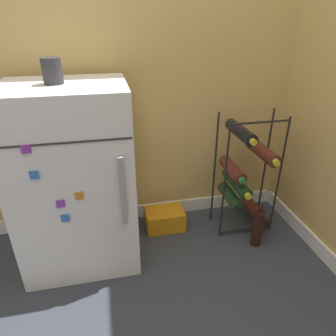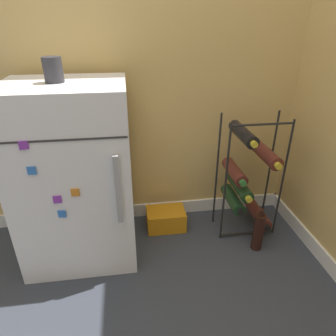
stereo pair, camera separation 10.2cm
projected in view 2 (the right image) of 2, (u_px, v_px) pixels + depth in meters
name	position (u px, v px, depth m)	size (l,w,h in m)	color
ground_plane	(147.00, 297.00, 1.46)	(14.00, 14.00, 0.00)	#333842
wall_back	(128.00, 13.00, 1.53)	(6.97, 0.07, 2.50)	tan
mini_fridge	(76.00, 177.00, 1.55)	(0.57, 0.50, 0.96)	white
wine_rack	(246.00, 177.00, 1.77)	(0.35, 0.31, 0.74)	black
soda_box	(166.00, 219.00, 1.92)	(0.24, 0.17, 0.13)	orange
fridge_top_cup	(53.00, 70.00, 1.31)	(0.08, 0.08, 0.11)	#28282D
loose_bottle_floor	(258.00, 232.00, 1.72)	(0.06, 0.06, 0.27)	black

